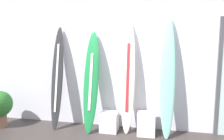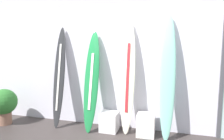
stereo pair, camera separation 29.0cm
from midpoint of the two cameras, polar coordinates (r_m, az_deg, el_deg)
The scene contains 8 objects.
wall_back at distance 4.21m, azimuth 5.09°, elevation 2.93°, with size 7.20×0.20×2.80m, color silver.
surfboard_charcoal at distance 4.34m, azimuth -12.64°, elevation -2.15°, with size 0.25×0.45×2.07m.
surfboard_emerald at distance 4.04m, azimuth -3.69°, elevation -3.32°, with size 0.31×0.50×1.97m.
surfboard_ivory at distance 3.93m, azimuth 6.56°, elevation -2.15°, with size 0.29×0.38×2.15m.
surfboard_seafoam at distance 3.83m, azimuth 17.33°, elevation -1.85°, with size 0.28×0.43×2.26m.
display_block_left at distance 4.06m, azimuth 11.49°, elevation -14.73°, with size 0.34×0.34×0.41m.
display_block_center at distance 4.19m, azimuth 1.30°, elevation -14.17°, with size 0.34×0.34×0.37m.
potted_plant at distance 4.93m, azimuth -26.37°, elevation -8.36°, with size 0.54×0.54×0.76m.
Camera 2 is at (0.90, -2.80, 1.72)m, focal length 32.85 mm.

